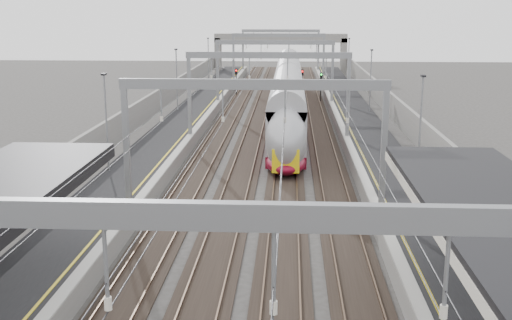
# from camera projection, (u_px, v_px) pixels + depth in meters

# --- Properties ---
(platform_left) EXTENTS (4.00, 120.00, 1.00)m
(platform_left) POSITION_uv_depth(u_px,v_px,m) (176.00, 133.00, 54.92)
(platform_left) COLOR black
(platform_left) RESTS_ON ground
(platform_right) EXTENTS (4.00, 120.00, 1.00)m
(platform_right) POSITION_uv_depth(u_px,v_px,m) (364.00, 135.00, 54.08)
(platform_right) COLOR black
(platform_right) RESTS_ON ground
(tracks) EXTENTS (11.40, 140.00, 0.20)m
(tracks) POSITION_uv_depth(u_px,v_px,m) (269.00, 139.00, 54.60)
(tracks) COLOR black
(tracks) RESTS_ON ground
(overhead_line) EXTENTS (13.00, 140.00, 6.60)m
(overhead_line) POSITION_uv_depth(u_px,v_px,m) (272.00, 61.00, 59.64)
(overhead_line) COLOR gray
(overhead_line) RESTS_ON platform_left
(overbridge) EXTENTS (22.00, 2.20, 6.90)m
(overbridge) POSITION_uv_depth(u_px,v_px,m) (281.00, 43.00, 106.86)
(overbridge) COLOR slate
(overbridge) RESTS_ON ground
(wall_left) EXTENTS (0.30, 120.00, 3.20)m
(wall_left) POSITION_uv_depth(u_px,v_px,m) (139.00, 120.00, 54.84)
(wall_left) COLOR slate
(wall_left) RESTS_ON ground
(wall_right) EXTENTS (0.30, 120.00, 3.20)m
(wall_right) POSITION_uv_depth(u_px,v_px,m) (403.00, 123.00, 53.66)
(wall_right) COLOR slate
(wall_right) RESTS_ON ground
(train) EXTENTS (2.80, 51.09, 4.43)m
(train) POSITION_uv_depth(u_px,v_px,m) (288.00, 98.00, 63.98)
(train) COLOR maroon
(train) RESTS_ON ground
(signal_green) EXTENTS (0.32, 0.32, 3.48)m
(signal_green) POSITION_uv_depth(u_px,v_px,m) (236.00, 77.00, 81.92)
(signal_green) COLOR black
(signal_green) RESTS_ON ground
(signal_red_near) EXTENTS (0.32, 0.32, 3.48)m
(signal_red_near) POSITION_uv_depth(u_px,v_px,m) (302.00, 78.00, 80.72)
(signal_red_near) COLOR black
(signal_red_near) RESTS_ON ground
(signal_red_far) EXTENTS (0.32, 0.32, 3.48)m
(signal_red_far) POSITION_uv_depth(u_px,v_px,m) (321.00, 81.00, 76.77)
(signal_red_far) COLOR black
(signal_red_far) RESTS_ON ground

